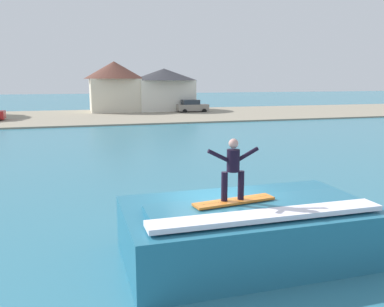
# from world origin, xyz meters

# --- Properties ---
(ground_plane) EXTENTS (260.00, 260.00, 0.00)m
(ground_plane) POSITION_xyz_m (0.00, 0.00, 0.00)
(ground_plane) COLOR teal
(wave_crest) EXTENTS (6.43, 3.58, 1.59)m
(wave_crest) POSITION_xyz_m (0.50, -1.05, 0.75)
(wave_crest) COLOR #256B88
(wave_crest) RESTS_ON ground_plane
(surfboard) EXTENTS (2.20, 0.73, 0.06)m
(surfboard) POSITION_xyz_m (0.02, -1.22, 1.62)
(surfboard) COLOR orange
(surfboard) RESTS_ON wave_crest
(surfer) EXTENTS (1.34, 0.32, 1.56)m
(surfer) POSITION_xyz_m (-0.02, -1.21, 2.52)
(surfer) COLOR black
(surfer) RESTS_ON surfboard
(shoreline_bank) EXTENTS (120.00, 21.32, 0.17)m
(shoreline_bank) POSITION_xyz_m (0.00, 41.49, 0.08)
(shoreline_bank) COLOR gray
(shoreline_bank) RESTS_ON ground_plane
(car_far_shore) EXTENTS (4.33, 2.16, 1.86)m
(car_far_shore) POSITION_xyz_m (12.21, 43.85, 0.95)
(car_far_shore) COLOR gray
(car_far_shore) RESTS_ON ground_plane
(house_gabled_white) EXTENTS (9.79, 9.79, 6.24)m
(house_gabled_white) POSITION_xyz_m (9.17, 48.13, 3.53)
(house_gabled_white) COLOR silver
(house_gabled_white) RESTS_ON ground_plane
(house_small_cottage) EXTENTS (8.48, 8.48, 7.18)m
(house_small_cottage) POSITION_xyz_m (1.98, 48.21, 4.02)
(house_small_cottage) COLOR beige
(house_small_cottage) RESTS_ON ground_plane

